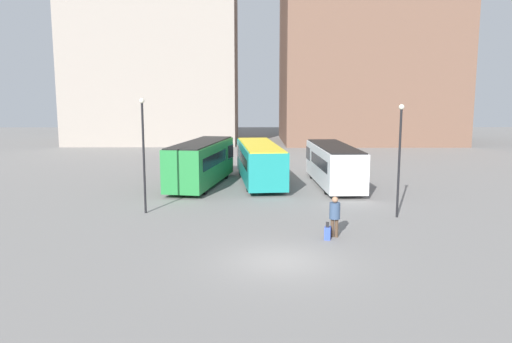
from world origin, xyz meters
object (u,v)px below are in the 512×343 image
at_px(bus_1, 259,161).
at_px(traveler, 335,213).
at_px(bus_2, 333,164).
at_px(suitcase, 328,233).
at_px(bus_0, 202,162).
at_px(lamp_post_0, 143,147).
at_px(lamp_post_1, 400,152).

height_order(bus_1, traveler, bus_1).
relative_size(bus_2, suitcase, 12.02).
relative_size(bus_1, traveler, 5.98).
xyz_separation_m(bus_0, suitcase, (6.92, -13.57, -1.39)).
bearing_deg(bus_2, traveler, 169.04).
bearing_deg(bus_1, lamp_post_0, 141.14).
xyz_separation_m(bus_0, lamp_post_1, (11.18, -9.55, 1.78)).
bearing_deg(bus_2, lamp_post_0, 123.42).
bearing_deg(bus_0, lamp_post_1, -120.50).
bearing_deg(bus_1, suitcase, -174.47).
height_order(traveler, lamp_post_1, lamp_post_1).
bearing_deg(bus_0, lamp_post_0, 175.12).
bearing_deg(bus_1, lamp_post_1, -151.77).
relative_size(traveler, suitcase, 2.23).
distance_m(traveler, lamp_post_0, 10.93).
height_order(bus_2, lamp_post_1, lamp_post_1).
bearing_deg(suitcase, bus_2, 4.34).
bearing_deg(traveler, bus_0, 43.41).
bearing_deg(lamp_post_1, lamp_post_0, 175.39).
distance_m(traveler, suitcase, 0.96).
relative_size(bus_2, lamp_post_1, 1.71).
height_order(bus_2, suitcase, bus_2).
xyz_separation_m(bus_0, bus_2, (9.32, -0.24, -0.12)).
relative_size(bus_0, bus_1, 0.91).
bearing_deg(traveler, bus_1, 27.00).
bearing_deg(bus_1, traveler, -172.84).
distance_m(bus_2, lamp_post_0, 14.34).
relative_size(traveler, lamp_post_1, 0.32).
height_order(bus_0, lamp_post_1, lamp_post_1).
bearing_deg(bus_0, traveler, -141.14).
xyz_separation_m(bus_2, lamp_post_0, (-11.57, -8.23, 2.06)).
bearing_deg(lamp_post_0, lamp_post_1, -4.61).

